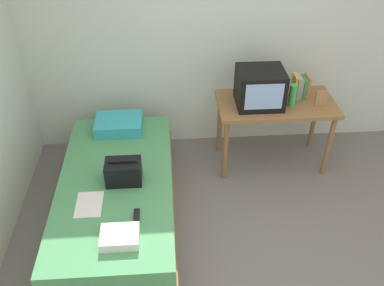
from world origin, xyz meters
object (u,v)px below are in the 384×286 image
(handbag, at_px, (124,172))
(tv, at_px, (260,88))
(pillow, at_px, (119,124))
(book_row, at_px, (300,86))
(magazine, at_px, (89,204))
(folded_towel, at_px, (120,237))
(bed, at_px, (118,201))
(picture_frame, at_px, (321,98))
(desk, at_px, (275,110))
(remote_dark, at_px, (137,217))
(water_bottle, at_px, (293,95))

(handbag, bearing_deg, tv, 30.52)
(tv, relative_size, pillow, 0.96)
(book_row, bearing_deg, pillow, -176.77)
(magazine, height_order, folded_towel, folded_towel)
(bed, distance_m, magazine, 0.42)
(book_row, height_order, pillow, book_row)
(handbag, xyz_separation_m, magazine, (-0.27, -0.27, -0.10))
(handbag, xyz_separation_m, folded_towel, (0.01, -0.65, -0.06))
(tv, height_order, picture_frame, tv)
(desk, relative_size, remote_dark, 7.44)
(water_bottle, height_order, magazine, water_bottle)
(bed, bearing_deg, desk, 26.10)
(tv, bearing_deg, handbag, -149.48)
(pillow, distance_m, handbag, 0.78)
(magazine, bearing_deg, picture_frame, 24.11)
(handbag, bearing_deg, book_row, 27.11)
(magazine, distance_m, remote_dark, 0.42)
(handbag, bearing_deg, desk, 27.79)
(tv, relative_size, book_row, 1.88)
(picture_frame, bearing_deg, pillow, 177.37)
(tv, xyz_separation_m, book_row, (0.44, 0.13, -0.07))
(folded_towel, bearing_deg, picture_frame, 35.73)
(picture_frame, xyz_separation_m, pillow, (-1.97, 0.09, -0.27))
(book_row, distance_m, remote_dark, 2.10)
(bed, xyz_separation_m, tv, (1.36, 0.74, 0.68))
(bed, bearing_deg, book_row, 25.68)
(picture_frame, xyz_separation_m, magazine, (-2.14, -0.96, -0.33))
(desk, bearing_deg, magazine, -148.96)
(picture_frame, xyz_separation_m, remote_dark, (-1.75, -1.12, -0.32))
(bed, distance_m, remote_dark, 0.56)
(desk, height_order, pillow, desk)
(bed, relative_size, picture_frame, 12.71)
(desk, xyz_separation_m, tv, (-0.19, -0.02, 0.27))
(water_bottle, xyz_separation_m, magazine, (-1.86, -0.98, -0.36))
(remote_dark, bearing_deg, water_bottle, 37.78)
(handbag, distance_m, magazine, 0.39)
(picture_frame, bearing_deg, folded_towel, -144.27)
(tv, bearing_deg, picture_frame, -6.42)
(picture_frame, bearing_deg, book_row, 128.51)
(water_bottle, height_order, handbag, water_bottle)
(handbag, height_order, folded_towel, handbag)
(water_bottle, distance_m, magazine, 2.13)
(tv, distance_m, book_row, 0.46)
(pillow, bearing_deg, tv, -0.99)
(magazine, height_order, remote_dark, remote_dark)
(picture_frame, height_order, handbag, picture_frame)
(folded_towel, bearing_deg, bed, 97.61)
(tv, relative_size, remote_dark, 2.82)
(bed, xyz_separation_m, water_bottle, (1.68, 0.70, 0.61))
(pillow, distance_m, folded_towel, 1.44)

